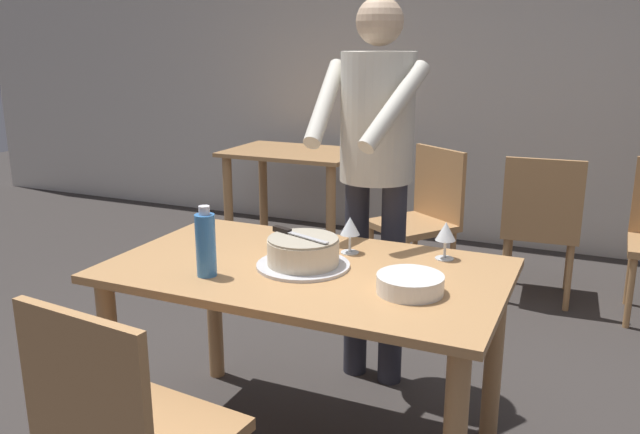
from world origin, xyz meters
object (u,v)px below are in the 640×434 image
object	(u,v)px
main_dining_table	(307,298)
background_table	(294,172)
cake_on_platter	(303,253)
wine_glass_near	(350,227)
background_chair_0	(422,214)
background_chair_2	(541,223)
water_bottle	(206,244)
person_cutting_cake	(376,152)
wine_glass_far	(446,233)
chair_near_side	(127,434)
plate_stack	(410,284)
cake_knife	(289,232)

from	to	relation	value
main_dining_table	background_table	bearing A→B (deg)	117.26
cake_on_platter	wine_glass_near	size ratio (longest dim) A/B	2.36
wine_glass_near	background_chair_0	world-z (taller)	background_chair_0
cake_on_platter	background_chair_2	size ratio (longest dim) A/B	0.38
water_bottle	person_cutting_cake	bearing A→B (deg)	69.72
wine_glass_far	background_chair_2	bearing A→B (deg)	83.05
main_dining_table	background_table	xyz separation A→B (m)	(-1.22, 2.36, -0.05)
main_dining_table	chair_near_side	distance (m)	0.83
wine_glass_far	background_table	world-z (taller)	wine_glass_far
background_chair_0	background_chair_2	bearing A→B (deg)	7.48
cake_on_platter	background_table	size ratio (longest dim) A/B	0.34
water_bottle	wine_glass_far	bearing A→B (deg)	35.67
cake_on_platter	plate_stack	xyz separation A→B (m)	(0.42, -0.08, -0.02)
person_cutting_cake	background_table	distance (m)	2.20
plate_stack	main_dining_table	bearing A→B (deg)	167.56
plate_stack	background_chair_2	xyz separation A→B (m)	(0.22, 2.03, -0.29)
person_cutting_cake	chair_near_side	xyz separation A→B (m)	(-0.21, -1.43, -0.58)
cake_knife	wine_glass_far	distance (m)	0.58
water_bottle	background_chair_0	world-z (taller)	water_bottle
person_cutting_cake	chair_near_side	world-z (taller)	person_cutting_cake
cake_knife	chair_near_side	bearing A→B (deg)	-96.78
chair_near_side	main_dining_table	bearing A→B (deg)	77.72
chair_near_side	background_chair_0	bearing A→B (deg)	87.64
plate_stack	wine_glass_far	bearing A→B (deg)	86.64
plate_stack	chair_near_side	size ratio (longest dim) A/B	0.24
wine_glass_near	background_chair_0	size ratio (longest dim) A/B	0.16
cake_on_platter	background_chair_0	xyz separation A→B (m)	(-0.06, 1.85, -0.31)
plate_stack	chair_near_side	bearing A→B (deg)	-129.89
wine_glass_near	person_cutting_cake	xyz separation A→B (m)	(-0.05, 0.42, 0.22)
background_chair_0	background_chair_2	world-z (taller)	same
background_table	background_chair_2	xyz separation A→B (m)	(1.86, -0.43, -0.09)
chair_near_side	background_table	distance (m)	3.33
background_table	background_chair_2	size ratio (longest dim) A/B	1.11
main_dining_table	wine_glass_far	world-z (taller)	wine_glass_far
cake_knife	person_cutting_cake	xyz separation A→B (m)	(0.12, 0.61, 0.21)
main_dining_table	cake_on_platter	size ratio (longest dim) A/B	4.19
plate_stack	background_table	size ratio (longest dim) A/B	0.22
cake_knife	chair_near_side	xyz separation A→B (m)	(-0.10, -0.81, -0.37)
person_cutting_cake	background_table	world-z (taller)	person_cutting_cake
background_chair_2	background_chair_0	bearing A→B (deg)	-172.52
background_chair_0	cake_on_platter	bearing A→B (deg)	-88.28
wine_glass_far	person_cutting_cake	world-z (taller)	person_cutting_cake
plate_stack	background_chair_2	distance (m)	2.06
cake_on_platter	chair_near_side	xyz separation A→B (m)	(-0.16, -0.79, -0.31)
plate_stack	wine_glass_far	world-z (taller)	wine_glass_far
wine_glass_near	wine_glass_far	size ratio (longest dim) A/B	1.00
wine_glass_near	cake_on_platter	bearing A→B (deg)	-113.56
wine_glass_far	background_table	size ratio (longest dim) A/B	0.14
main_dining_table	wine_glass_near	distance (m)	0.32
main_dining_table	background_chair_2	world-z (taller)	background_chair_2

